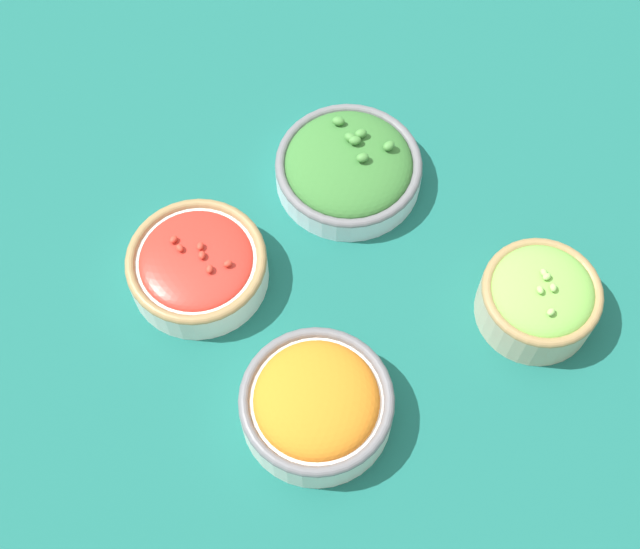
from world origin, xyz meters
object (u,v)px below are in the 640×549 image
bowl_broccoli (349,167)px  bowl_cherry_tomatoes (197,265)px  bowl_carrots (317,403)px  bowl_lettuce (539,298)px

bowl_broccoli → bowl_cherry_tomatoes: bearing=-98.4°
bowl_carrots → bowl_broccoli: (-0.18, 0.25, -0.01)m
bowl_carrots → bowl_lettuce: (0.10, 0.26, 0.00)m
bowl_broccoli → bowl_lettuce: bowl_lettuce is taller
bowl_carrots → bowl_broccoli: bowl_carrots is taller
bowl_lettuce → bowl_cherry_tomatoes: bearing=-142.9°
bowl_broccoli → bowl_cherry_tomatoes: bowl_broccoli is taller
bowl_carrots → bowl_lettuce: size_ratio=1.22×
bowl_carrots → bowl_lettuce: bowl_lettuce is taller
bowl_lettuce → bowl_cherry_tomatoes: size_ratio=0.83×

